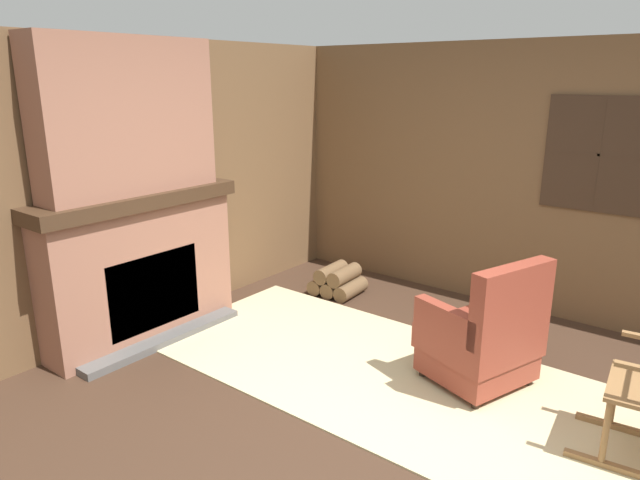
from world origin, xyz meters
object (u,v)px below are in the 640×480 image
(armchair, at_px, (483,338))
(oil_lamp_vase, at_px, (57,190))
(firewood_stack, at_px, (338,281))
(decorative_plate_on_mantel, at_px, (127,176))
(storage_case, at_px, (170,176))

(armchair, height_order, oil_lamp_vase, oil_lamp_vase)
(armchair, xyz_separation_m, oil_lamp_vase, (-2.55, -1.55, 0.96))
(firewood_stack, distance_m, oil_lamp_vase, 2.71)
(firewood_stack, relative_size, decorative_plate_on_mantel, 1.89)
(armchair, bearing_deg, decorative_plate_on_mantel, 39.38)
(oil_lamp_vase, relative_size, storage_case, 1.44)
(armchair, xyz_separation_m, storage_case, (-2.55, -0.60, 0.94))
(armchair, relative_size, firewood_stack, 1.90)
(armchair, height_order, firewood_stack, armchair)
(armchair, bearing_deg, oil_lamp_vase, 49.94)
(firewood_stack, distance_m, storage_case, 1.94)
(armchair, distance_m, decorative_plate_on_mantel, 2.92)
(storage_case, bearing_deg, oil_lamp_vase, -90.01)
(armchair, xyz_separation_m, firewood_stack, (-1.82, 0.77, -0.22))
(oil_lamp_vase, bearing_deg, armchair, 31.37)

